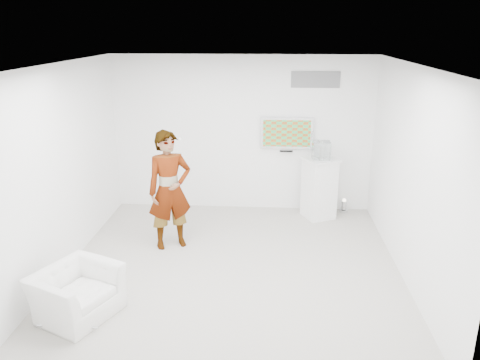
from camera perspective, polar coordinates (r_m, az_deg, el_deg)
The scene contains 10 objects.
room at distance 6.66m, azimuth -1.00°, elevation 0.89°, with size 5.01×5.01×3.00m.
tv at distance 9.00m, azimuth 5.71°, elevation 5.73°, with size 1.00×0.08×0.60m, color silver.
logo_decal at distance 8.91m, azimuth 9.20°, elevation 11.99°, with size 0.90×0.02×0.30m, color slate.
person at distance 7.60m, azimuth -8.57°, elevation -1.24°, with size 0.71×0.47×1.95m, color white.
armchair at distance 6.36m, azimuth -19.31°, elevation -12.85°, with size 0.95×0.83×0.62m, color white.
pedestal at distance 8.95m, azimuth 9.62°, elevation -0.98°, with size 0.56×0.56×1.16m, color white.
floor_uplight at distance 9.42m, azimuth 12.55°, elevation -3.08°, with size 0.17×0.17×0.26m, color silver.
vitrine at distance 8.73m, azimuth 9.87°, elevation 3.59°, with size 0.32×0.32×0.32m, color white.
console at distance 8.74m, azimuth 9.86°, elevation 3.33°, with size 0.05×0.17×0.24m, color white.
wii_remote at distance 7.58m, azimuth -7.29°, elevation 4.92°, with size 0.03×0.12×0.03m, color white.
Camera 1 is at (0.53, -6.33, 3.48)m, focal length 35.00 mm.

